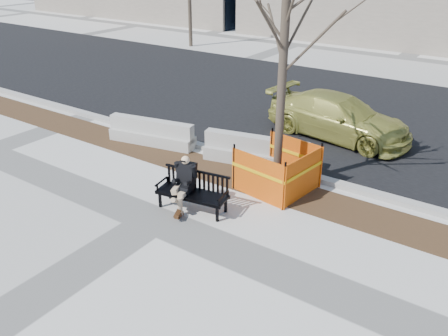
{
  "coord_description": "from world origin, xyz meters",
  "views": [
    {
      "loc": [
        5.81,
        -5.89,
        5.1
      ],
      "look_at": [
        0.79,
        1.39,
        0.85
      ],
      "focal_mm": 37.16,
      "sensor_mm": 36.0,
      "label": 1
    }
  ],
  "objects_px": {
    "sedan": "(336,137)",
    "jersey_barrier_right": "(255,164)",
    "seated_man": "(185,206)",
    "jersey_barrier_left": "(153,144)",
    "bench": "(193,209)",
    "tree_fence": "(276,188)"
  },
  "relations": [
    {
      "from": "jersey_barrier_left",
      "to": "seated_man",
      "type": "bearing_deg",
      "value": -47.65
    },
    {
      "from": "seated_man",
      "to": "jersey_barrier_left",
      "type": "bearing_deg",
      "value": 134.14
    },
    {
      "from": "sedan",
      "to": "jersey_barrier_left",
      "type": "relative_size",
      "value": 1.66
    },
    {
      "from": "sedan",
      "to": "jersey_barrier_left",
      "type": "distance_m",
      "value": 5.4
    },
    {
      "from": "sedan",
      "to": "jersey_barrier_right",
      "type": "height_order",
      "value": "sedan"
    },
    {
      "from": "sedan",
      "to": "jersey_barrier_right",
      "type": "relative_size",
      "value": 1.57
    },
    {
      "from": "bench",
      "to": "tree_fence",
      "type": "distance_m",
      "value": 2.13
    },
    {
      "from": "seated_man",
      "to": "jersey_barrier_right",
      "type": "distance_m",
      "value": 2.71
    },
    {
      "from": "jersey_barrier_left",
      "to": "tree_fence",
      "type": "bearing_deg",
      "value": -15.81
    },
    {
      "from": "tree_fence",
      "to": "jersey_barrier_left",
      "type": "bearing_deg",
      "value": 175.3
    },
    {
      "from": "jersey_barrier_right",
      "to": "seated_man",
      "type": "bearing_deg",
      "value": -105.18
    },
    {
      "from": "seated_man",
      "to": "tree_fence",
      "type": "distance_m",
      "value": 2.23
    },
    {
      "from": "seated_man",
      "to": "sedan",
      "type": "distance_m",
      "value": 5.81
    },
    {
      "from": "bench",
      "to": "jersey_barrier_left",
      "type": "bearing_deg",
      "value": 135.89
    },
    {
      "from": "seated_man",
      "to": "sedan",
      "type": "relative_size",
      "value": 0.27
    },
    {
      "from": "sedan",
      "to": "jersey_barrier_right",
      "type": "xyz_separation_m",
      "value": [
        -1.0,
        -3.0,
        0.0
      ]
    },
    {
      "from": "bench",
      "to": "sedan",
      "type": "height_order",
      "value": "sedan"
    },
    {
      "from": "seated_man",
      "to": "tree_fence",
      "type": "bearing_deg",
      "value": 47.76
    },
    {
      "from": "jersey_barrier_left",
      "to": "jersey_barrier_right",
      "type": "height_order",
      "value": "jersey_barrier_right"
    },
    {
      "from": "tree_fence",
      "to": "jersey_barrier_left",
      "type": "distance_m",
      "value": 4.21
    },
    {
      "from": "bench",
      "to": "jersey_barrier_left",
      "type": "xyz_separation_m",
      "value": [
        -3.2,
        2.22,
        0.0
      ]
    },
    {
      "from": "bench",
      "to": "seated_man",
      "type": "bearing_deg",
      "value": 168.47
    }
  ]
}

